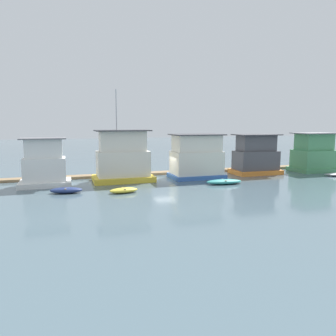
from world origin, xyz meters
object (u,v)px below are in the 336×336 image
(houseboat_blue, at_px, (197,157))
(houseboat_orange, at_px, (256,156))
(dinghy_yellow, at_px, (124,190))
(mooring_post_centre, at_px, (264,164))
(dinghy_navy, at_px, (66,190))
(houseboat_green, at_px, (313,154))
(houseboat_white, at_px, (45,165))
(dinghy_teal, at_px, (224,182))
(houseboat_yellow, at_px, (123,159))

(houseboat_blue, distance_m, houseboat_orange, 8.39)
(dinghy_yellow, xyz_separation_m, mooring_post_centre, (20.83, 8.62, 0.57))
(dinghy_navy, bearing_deg, houseboat_green, 7.96)
(houseboat_white, distance_m, houseboat_blue, 16.88)
(houseboat_green, relative_size, mooring_post_centre, 3.34)
(dinghy_navy, relative_size, dinghy_teal, 0.77)
(dinghy_navy, distance_m, dinghy_yellow, 5.34)
(houseboat_green, bearing_deg, dinghy_navy, -172.04)
(dinghy_yellow, bearing_deg, dinghy_navy, 163.77)
(dinghy_navy, bearing_deg, houseboat_white, 114.50)
(houseboat_white, distance_m, houseboat_green, 33.84)
(dinghy_yellow, distance_m, mooring_post_centre, 22.55)
(houseboat_white, distance_m, dinghy_teal, 18.85)
(dinghy_teal, distance_m, mooring_post_centre, 12.41)
(houseboat_white, bearing_deg, mooring_post_centre, 5.47)
(houseboat_orange, bearing_deg, dinghy_teal, -143.63)
(houseboat_blue, height_order, dinghy_navy, houseboat_blue)
(dinghy_teal, relative_size, mooring_post_centre, 2.46)
(houseboat_white, relative_size, houseboat_blue, 0.83)
(dinghy_teal, bearing_deg, houseboat_green, 17.07)
(houseboat_blue, relative_size, mooring_post_centre, 3.76)
(houseboat_white, relative_size, dinghy_teal, 1.28)
(houseboat_white, height_order, dinghy_yellow, houseboat_white)
(houseboat_yellow, bearing_deg, dinghy_yellow, -99.43)
(houseboat_yellow, xyz_separation_m, houseboat_orange, (17.06, 0.16, -0.27))
(houseboat_orange, height_order, houseboat_green, houseboat_green)
(dinghy_yellow, bearing_deg, mooring_post_centre, 22.49)
(houseboat_orange, xyz_separation_m, dinghy_yellow, (-18.09, -6.36, -1.98))
(houseboat_white, bearing_deg, dinghy_teal, -14.93)
(houseboat_white, height_order, houseboat_yellow, houseboat_yellow)
(houseboat_yellow, distance_m, houseboat_green, 25.65)
(houseboat_blue, xyz_separation_m, dinghy_yellow, (-9.72, -5.83, -2.19))
(houseboat_yellow, xyz_separation_m, dinghy_teal, (9.94, -5.09, -2.24))
(houseboat_blue, bearing_deg, houseboat_green, 0.38)
(houseboat_blue, height_order, houseboat_green, houseboat_blue)
(houseboat_orange, distance_m, houseboat_green, 8.60)
(houseboat_orange, xyz_separation_m, houseboat_green, (8.58, -0.42, 0.10))
(houseboat_white, height_order, mooring_post_centre, houseboat_white)
(dinghy_teal, height_order, mooring_post_centre, mooring_post_centre)
(houseboat_orange, relative_size, houseboat_green, 1.10)
(houseboat_white, distance_m, houseboat_orange, 25.26)
(houseboat_white, height_order, houseboat_blue, houseboat_blue)
(houseboat_blue, distance_m, mooring_post_centre, 11.57)
(dinghy_yellow, relative_size, dinghy_teal, 0.70)
(houseboat_white, height_order, houseboat_green, houseboat_green)
(houseboat_yellow, relative_size, houseboat_green, 1.84)
(houseboat_orange, bearing_deg, dinghy_yellow, -160.63)
(houseboat_white, bearing_deg, houseboat_blue, -0.40)
(houseboat_yellow, height_order, houseboat_blue, houseboat_yellow)
(houseboat_blue, xyz_separation_m, houseboat_green, (16.96, 0.11, -0.12))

